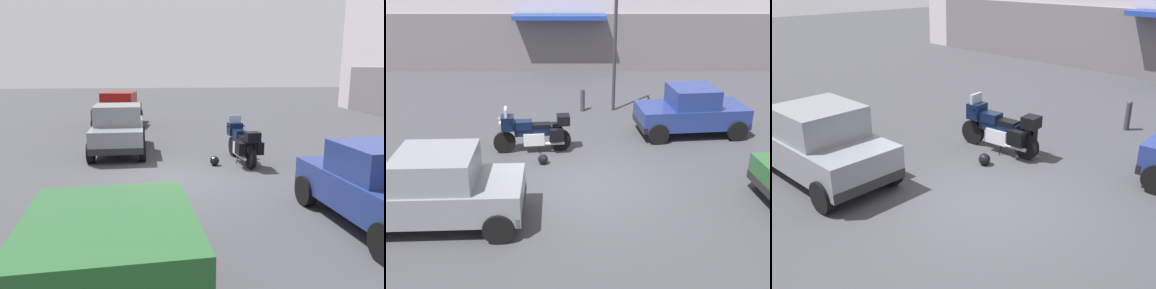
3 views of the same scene
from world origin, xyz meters
The scene contains 5 objects.
ground_plane centered at (0.00, 0.00, 0.00)m, with size 80.00×80.00×0.00m, color #38383D.
motorcycle centered at (-1.44, 2.10, 0.62)m, with size 2.26×0.86×1.36m.
helmet centered at (-1.12, 1.21, 0.14)m, with size 0.28×0.28×0.28m, color black.
car_hatchback_near centered at (-3.17, -1.81, 0.81)m, with size 3.93×1.94×1.64m.
bollard_curbside centered at (0.02, 5.91, 0.46)m, with size 0.16×0.16×0.86m.
Camera 3 is at (5.29, -5.65, 4.22)m, focal length 40.98 mm.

